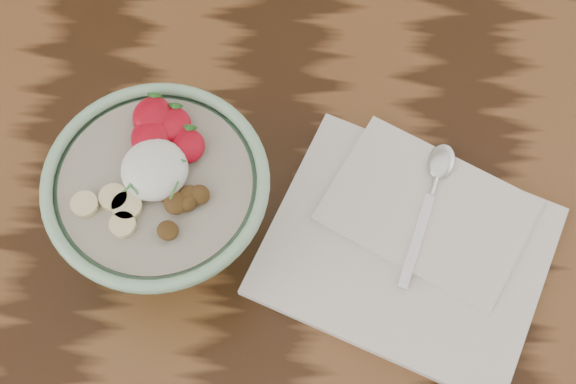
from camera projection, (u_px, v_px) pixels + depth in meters
table at (272, 213)px, 92.18cm from camera, size 160.00×90.00×75.00cm
breakfast_bowl at (162, 200)px, 75.07cm from camera, size 20.50×20.50×13.86cm
napkin at (411, 242)px, 80.08cm from camera, size 32.88×29.93×1.65cm
spoon at (435, 181)px, 81.38cm from camera, size 6.37×16.22×0.86cm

